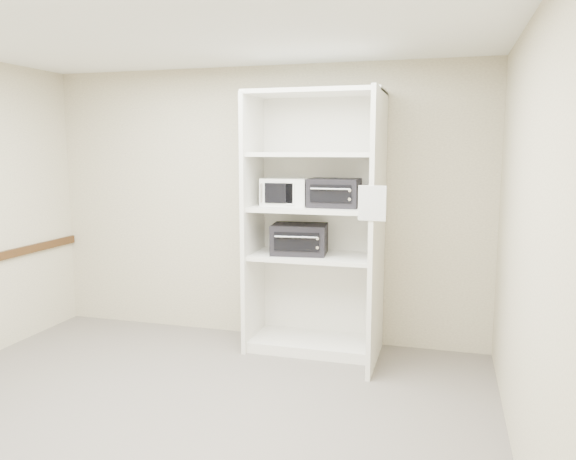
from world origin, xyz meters
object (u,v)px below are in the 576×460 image
(shelving_unit, at_px, (319,232))
(microwave, at_px, (286,192))
(toaster_oven_upper, at_px, (334,193))
(toaster_oven_lower, at_px, (300,239))

(shelving_unit, height_order, microwave, shelving_unit)
(toaster_oven_upper, relative_size, toaster_oven_lower, 0.90)
(shelving_unit, bearing_deg, microwave, 172.46)
(shelving_unit, bearing_deg, toaster_oven_upper, 11.16)
(shelving_unit, xyz_separation_m, toaster_oven_lower, (-0.19, 0.01, -0.07))
(shelving_unit, height_order, toaster_oven_lower, shelving_unit)
(shelving_unit, relative_size, microwave, 5.66)
(microwave, relative_size, toaster_oven_upper, 0.94)
(microwave, bearing_deg, toaster_oven_lower, -16.87)
(toaster_oven_lower, bearing_deg, shelving_unit, -8.88)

